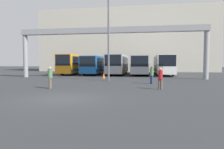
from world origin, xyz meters
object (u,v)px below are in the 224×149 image
Objects in this scene: bus_slot_1 at (96,64)px; bus_slot_2 at (118,63)px; traffic_cone at (104,76)px; bus_slot_4 at (163,64)px; lamp_post at (109,34)px; bus_slot_0 at (75,63)px; bus_slot_3 at (140,64)px; pedestrian_near_right at (152,74)px; pedestrian_near_center at (160,78)px; pedestrian_far_center at (50,77)px.

bus_slot_2 reaches higher than bus_slot_1.
bus_slot_4 is at bearing 47.87° from traffic_cone.
lamp_post is (4.33, -11.82, 3.28)m from bus_slot_1.
bus_slot_3 is at bearing 3.03° from bus_slot_0.
pedestrian_near_right is 2.48× the size of traffic_cone.
bus_slot_3 is at bearing 102.39° from pedestrian_near_center.
pedestrian_near_center is (5.51, -18.61, -1.01)m from bus_slot_2.
bus_slot_0 is 1.04× the size of bus_slot_1.
bus_slot_3 reaches higher than pedestrian_far_center.
bus_slot_0 is at bearing -176.97° from bus_slot_3.
pedestrian_near_center is (0.47, -3.97, -0.02)m from pedestrian_near_right.
bus_slot_2 is 3.74m from bus_slot_3.
pedestrian_near_center is 11.72m from traffic_cone.
traffic_cone is (-0.68, -8.66, -1.52)m from bus_slot_2.
bus_slot_3 is 1.00× the size of bus_slot_4.
bus_slot_0 reaches higher than pedestrian_near_right.
bus_slot_4 is 19.06m from pedestrian_near_center.
bus_slot_2 is 6.98× the size of pedestrian_near_center.
pedestrian_near_center is 8.13m from pedestrian_far_center.
bus_slot_0 is at bearing 132.25° from pedestrian_near_center.
lamp_post is at bearing 27.59° from pedestrian_near_right.
pedestrian_far_center is at bearing -75.70° from bus_slot_0.
bus_slot_4 is at bearing -43.73° from pedestrian_near_right.
bus_slot_1 is 0.86× the size of bus_slot_3.
bus_slot_2 reaches higher than traffic_cone.
bus_slot_1 is at bearing 110.10° from lamp_post.
bus_slot_2 is 8.82m from traffic_cone.
pedestrian_near_center is at bearing -96.23° from pedestrian_far_center.
pedestrian_near_right is (-2.41, -14.96, -0.94)m from bus_slot_4.
bus_slot_1 is 6.13× the size of pedestrian_far_center.
bus_slot_1 is 1.09× the size of lamp_post.
bus_slot_1 is at bearing -2.81° from pedestrian_near_right.
bus_slot_1 reaches higher than pedestrian_far_center.
pedestrian_far_center is at bearing -117.02° from bus_slot_4.
bus_slot_0 is at bearing 6.42° from pedestrian_near_right.
bus_slot_3 is (7.45, 0.81, 0.02)m from bus_slot_1.
bus_slot_2 is (7.45, 0.26, -0.03)m from bus_slot_0.
bus_slot_2 is at bearing 113.51° from pedestrian_near_center.
pedestrian_near_center is at bearing -73.51° from bus_slot_2.
bus_slot_2 is 0.94× the size of bus_slot_4.
pedestrian_near_right is at bearing -49.01° from bus_slot_0.
bus_slot_1 reaches higher than traffic_cone.
bus_slot_2 is at bearing -19.16° from pedestrian_far_center.
bus_slot_4 is 7.40× the size of pedestrian_near_center.
bus_slot_0 reaches higher than pedestrian_far_center.
pedestrian_near_right is (5.04, -14.63, -0.98)m from bus_slot_2.
pedestrian_near_right is 8.97m from pedestrian_far_center.
bus_slot_0 is 22.49m from pedestrian_near_center.
bus_slot_3 is at bearing 5.15° from bus_slot_2.
pedestrian_far_center is (-6.31, -19.70, -0.87)m from bus_slot_3.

